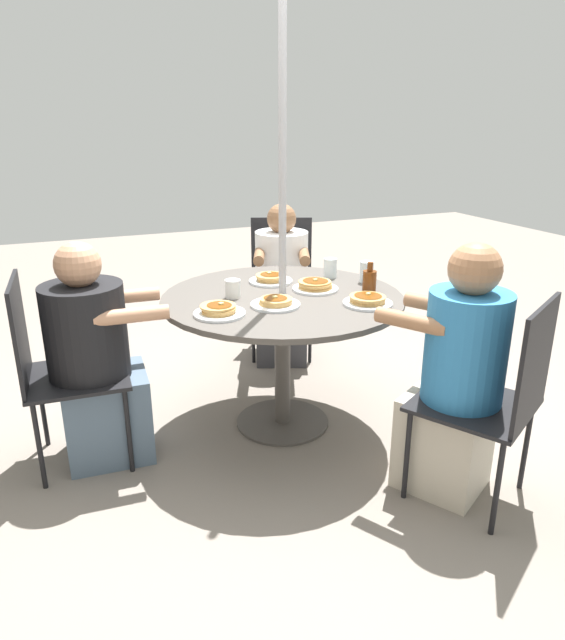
{
  "coord_description": "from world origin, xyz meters",
  "views": [
    {
      "loc": [
        -2.67,
        1.11,
        1.64
      ],
      "look_at": [
        0.0,
        0.0,
        0.62
      ],
      "focal_mm": 32.0,
      "sensor_mm": 36.0,
      "label": 1
    }
  ],
  "objects_px": {
    "syrup_bottle": "(369,280)",
    "pancake_plate_c": "(219,311)",
    "patio_chair_east": "(281,277)",
    "pancake_plate_b": "(271,279)",
    "diner_north": "(456,383)",
    "drinking_glass_b": "(330,268)",
    "diner_east": "(282,291)",
    "coffee_cup": "(233,289)",
    "drinking_glass_a": "(367,272)",
    "patio_table": "(282,314)",
    "pancake_plate_d": "(276,303)",
    "pancake_plate_a": "(315,286)",
    "pancake_plate_e": "(368,301)",
    "patio_chair_south": "(54,363)",
    "patio_chair_north": "(499,393)",
    "diner_south": "(97,365)"
  },
  "relations": [
    {
      "from": "syrup_bottle",
      "to": "pancake_plate_c",
      "type": "bearing_deg",
      "value": 94.52
    },
    {
      "from": "patio_chair_east",
      "to": "pancake_plate_b",
      "type": "relative_size",
      "value": 3.87
    },
    {
      "from": "diner_north",
      "to": "drinking_glass_b",
      "type": "bearing_deg",
      "value": 64.78
    },
    {
      "from": "diner_east",
      "to": "drinking_glass_b",
      "type": "xyz_separation_m",
      "value": [
        -0.67,
        -0.03,
        0.32
      ]
    },
    {
      "from": "diner_east",
      "to": "coffee_cup",
      "type": "xyz_separation_m",
      "value": [
        -0.84,
        0.62,
        0.31
      ]
    },
    {
      "from": "patio_chair_east",
      "to": "drinking_glass_a",
      "type": "bearing_deg",
      "value": 118.06
    },
    {
      "from": "patio_table",
      "to": "syrup_bottle",
      "type": "xyz_separation_m",
      "value": [
        -0.11,
        -0.46,
        0.17
      ]
    },
    {
      "from": "patio_chair_east",
      "to": "diner_east",
      "type": "xyz_separation_m",
      "value": [
        -0.18,
        0.07,
        -0.05
      ]
    },
    {
      "from": "pancake_plate_d",
      "to": "diner_north",
      "type": "bearing_deg",
      "value": -139.66
    },
    {
      "from": "patio_table",
      "to": "syrup_bottle",
      "type": "relative_size",
      "value": 7.86
    },
    {
      "from": "diner_east",
      "to": "syrup_bottle",
      "type": "relative_size",
      "value": 6.79
    },
    {
      "from": "pancake_plate_a",
      "to": "drinking_glass_b",
      "type": "relative_size",
      "value": 2.21
    },
    {
      "from": "pancake_plate_b",
      "to": "pancake_plate_e",
      "type": "relative_size",
      "value": 1.0
    },
    {
      "from": "patio_table",
      "to": "pancake_plate_b",
      "type": "height_order",
      "value": "pancake_plate_b"
    },
    {
      "from": "diner_east",
      "to": "pancake_plate_c",
      "type": "height_order",
      "value": "diner_east"
    },
    {
      "from": "pancake_plate_a",
      "to": "drinking_glass_a",
      "type": "distance_m",
      "value": 0.34
    },
    {
      "from": "patio_chair_south",
      "to": "diner_east",
      "type": "bearing_deg",
      "value": 121.76
    },
    {
      "from": "patio_chair_north",
      "to": "pancake_plate_b",
      "type": "distance_m",
      "value": 1.4
    },
    {
      "from": "pancake_plate_b",
      "to": "drinking_glass_b",
      "type": "bearing_deg",
      "value": -95.36
    },
    {
      "from": "patio_chair_south",
      "to": "diner_south",
      "type": "xyz_separation_m",
      "value": [
        -0.01,
        -0.19,
        -0.04
      ]
    },
    {
      "from": "patio_table",
      "to": "drinking_glass_b",
      "type": "relative_size",
      "value": 11.33
    },
    {
      "from": "diner_north",
      "to": "drinking_glass_a",
      "type": "height_order",
      "value": "diner_north"
    },
    {
      "from": "diner_east",
      "to": "drinking_glass_b",
      "type": "distance_m",
      "value": 0.75
    },
    {
      "from": "pancake_plate_b",
      "to": "pancake_plate_d",
      "type": "distance_m",
      "value": 0.44
    },
    {
      "from": "pancake_plate_e",
      "to": "diner_north",
      "type": "bearing_deg",
      "value": -164.34
    },
    {
      "from": "patio_chair_east",
      "to": "drinking_glass_a",
      "type": "height_order",
      "value": "patio_chair_east"
    },
    {
      "from": "pancake_plate_a",
      "to": "pancake_plate_d",
      "type": "height_order",
      "value": "pancake_plate_a"
    },
    {
      "from": "pancake_plate_c",
      "to": "pancake_plate_d",
      "type": "bearing_deg",
      "value": -85.35
    },
    {
      "from": "pancake_plate_c",
      "to": "pancake_plate_d",
      "type": "height_order",
      "value": "pancake_plate_c"
    },
    {
      "from": "diner_south",
      "to": "pancake_plate_a",
      "type": "height_order",
      "value": "diner_south"
    },
    {
      "from": "patio_chair_north",
      "to": "pancake_plate_d",
      "type": "distance_m",
      "value": 1.11
    },
    {
      "from": "patio_chair_south",
      "to": "pancake_plate_a",
      "type": "distance_m",
      "value": 1.38
    },
    {
      "from": "patio_chair_south",
      "to": "drinking_glass_b",
      "type": "distance_m",
      "value": 1.59
    },
    {
      "from": "patio_table",
      "to": "diner_south",
      "type": "height_order",
      "value": "diner_south"
    },
    {
      "from": "pancake_plate_d",
      "to": "drinking_glass_a",
      "type": "bearing_deg",
      "value": -71.7
    },
    {
      "from": "drinking_glass_a",
      "to": "diner_east",
      "type": "bearing_deg",
      "value": 11.8
    },
    {
      "from": "pancake_plate_e",
      "to": "patio_chair_east",
      "type": "bearing_deg",
      "value": -4.34
    },
    {
      "from": "pancake_plate_a",
      "to": "drinking_glass_a",
      "type": "relative_size",
      "value": 2.09
    },
    {
      "from": "diner_east",
      "to": "diner_south",
      "type": "relative_size",
      "value": 0.99
    },
    {
      "from": "patio_table",
      "to": "patio_chair_south",
      "type": "xyz_separation_m",
      "value": [
        0.06,
        1.16,
        -0.11
      ]
    },
    {
      "from": "patio_chair_east",
      "to": "pancake_plate_c",
      "type": "relative_size",
      "value": 3.87
    },
    {
      "from": "diner_south",
      "to": "pancake_plate_e",
      "type": "relative_size",
      "value": 4.49
    },
    {
      "from": "patio_table",
      "to": "patio_chair_south",
      "type": "relative_size",
      "value": 1.33
    },
    {
      "from": "diner_south",
      "to": "drinking_glass_a",
      "type": "xyz_separation_m",
      "value": [
        0.01,
        -1.51,
        0.32
      ]
    },
    {
      "from": "diner_east",
      "to": "pancake_plate_a",
      "type": "bearing_deg",
      "value": 101.62
    },
    {
      "from": "pancake_plate_d",
      "to": "coffee_cup",
      "type": "bearing_deg",
      "value": 34.57
    },
    {
      "from": "pancake_plate_e",
      "to": "patio_table",
      "type": "bearing_deg",
      "value": 46.9
    },
    {
      "from": "patio_chair_north",
      "to": "diner_south",
      "type": "relative_size",
      "value": 0.86
    },
    {
      "from": "drinking_glass_a",
      "to": "pancake_plate_d",
      "type": "bearing_deg",
      "value": 108.3
    },
    {
      "from": "diner_south",
      "to": "drinking_glass_a",
      "type": "relative_size",
      "value": 9.37
    }
  ]
}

